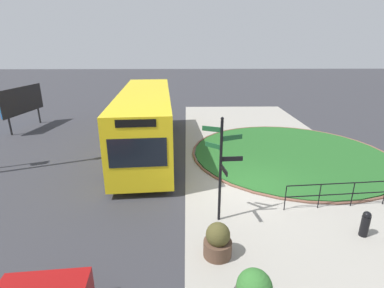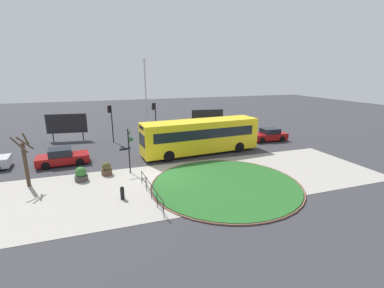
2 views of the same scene
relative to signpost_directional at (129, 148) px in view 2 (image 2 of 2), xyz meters
The scene contains 18 objects.
ground 3.48m from the signpost_directional, 32.55° to the right, with size 120.00×120.00×0.00m, color #333338.
sidewalk_paving 4.46m from the signpost_directional, 53.32° to the right, with size 32.00×8.66×0.02m, color #9E998E.
grass_island 7.71m from the signpost_directional, 36.20° to the right, with size 10.07×10.07×0.10m, color #235B23.
grass_kerb_ring 7.71m from the signpost_directional, 36.20° to the right, with size 10.38×10.38×0.11m, color brown.
signpost_directional is the anchor object (origin of this frame).
bollard_foreground 4.70m from the signpost_directional, 102.44° to the right, with size 0.25×0.25×0.85m.
railing_grass_edge 5.10m from the signpost_directional, 81.29° to the right, with size 0.45×5.01×0.97m.
bus_yellow 7.75m from the signpost_directional, 25.13° to the left, with size 11.44×3.44×3.20m.
car_near_lane 6.69m from the signpost_directional, 142.46° to the left, with size 4.24×2.21×1.41m.
car_trailing 16.99m from the signpost_directional, 18.31° to the left, with size 4.16×1.95×1.43m.
traffic_light_near 10.32m from the signpost_directional, 94.79° to the left, with size 0.49×0.31×4.11m.
traffic_light_far 11.55m from the signpost_directional, 69.27° to the left, with size 0.48×0.32×4.14m.
lamppost_tall 12.22m from the signpost_directional, 73.98° to the left, with size 0.32×0.32×9.01m.
billboard_left 13.93m from the signpost_directional, 113.50° to the left, with size 4.32×0.65×3.06m.
billboard_right 16.65m from the signpost_directional, 47.15° to the left, with size 4.15×0.68×2.88m.
planter_near_signpost 2.37m from the signpost_directional, behind, with size 0.79×0.79×1.03m.
planter_kerbside 3.86m from the signpost_directional, behind, with size 0.91×0.91×1.05m.
street_tree_bare 6.84m from the signpost_directional, behind, with size 1.25×0.95×3.82m.
Camera 2 is at (-4.13, -18.38, 7.58)m, focal length 25.02 mm.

